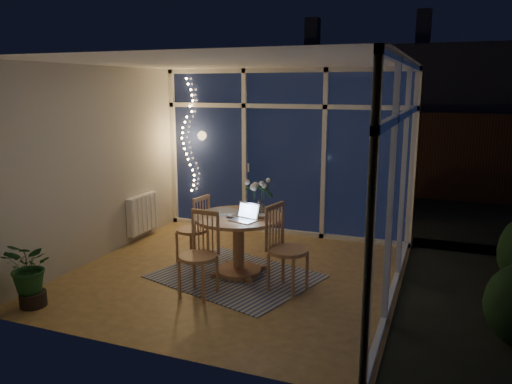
{
  "coord_description": "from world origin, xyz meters",
  "views": [
    {
      "loc": [
        2.41,
        -5.44,
        2.32
      ],
      "look_at": [
        0.2,
        0.25,
        1.03
      ],
      "focal_mm": 35.0,
      "sensor_mm": 36.0,
      "label": 1
    }
  ],
  "objects_px": {
    "chair_right": "(288,249)",
    "potted_plant": "(31,273)",
    "chair_left": "(192,228)",
    "dining_table": "(239,245)",
    "laptop": "(243,212)",
    "flower_vase": "(260,206)",
    "chair_front": "(198,255)"
  },
  "relations": [
    {
      "from": "chair_right",
      "to": "potted_plant",
      "type": "xyz_separation_m",
      "value": [
        -2.44,
        -1.38,
        -0.13
      ]
    },
    {
      "from": "chair_left",
      "to": "dining_table",
      "type": "bearing_deg",
      "value": 84.99
    },
    {
      "from": "laptop",
      "to": "flower_vase",
      "type": "xyz_separation_m",
      "value": [
        0.07,
        0.39,
        -0.01
      ]
    },
    {
      "from": "laptop",
      "to": "potted_plant",
      "type": "xyz_separation_m",
      "value": [
        -1.84,
        -1.46,
        -0.49
      ]
    },
    {
      "from": "potted_plant",
      "to": "flower_vase",
      "type": "bearing_deg",
      "value": 44.15
    },
    {
      "from": "laptop",
      "to": "flower_vase",
      "type": "relative_size",
      "value": 1.44
    },
    {
      "from": "dining_table",
      "to": "laptop",
      "type": "bearing_deg",
      "value": -54.3
    },
    {
      "from": "chair_left",
      "to": "chair_front",
      "type": "height_order",
      "value": "chair_front"
    },
    {
      "from": "chair_front",
      "to": "dining_table",
      "type": "bearing_deg",
      "value": 81.84
    },
    {
      "from": "chair_front",
      "to": "potted_plant",
      "type": "height_order",
      "value": "chair_front"
    },
    {
      "from": "chair_left",
      "to": "chair_right",
      "type": "bearing_deg",
      "value": 81.91
    },
    {
      "from": "dining_table",
      "to": "chair_left",
      "type": "xyz_separation_m",
      "value": [
        -0.76,
        0.2,
        0.09
      ]
    },
    {
      "from": "chair_left",
      "to": "laptop",
      "type": "height_order",
      "value": "laptop"
    },
    {
      "from": "chair_front",
      "to": "flower_vase",
      "type": "relative_size",
      "value": 4.64
    },
    {
      "from": "dining_table",
      "to": "laptop",
      "type": "distance_m",
      "value": 0.55
    },
    {
      "from": "chair_front",
      "to": "flower_vase",
      "type": "bearing_deg",
      "value": 72.45
    },
    {
      "from": "chair_right",
      "to": "laptop",
      "type": "relative_size",
      "value": 3.4
    },
    {
      "from": "chair_left",
      "to": "flower_vase",
      "type": "xyz_separation_m",
      "value": [
        0.97,
        -0.01,
        0.4
      ]
    },
    {
      "from": "dining_table",
      "to": "flower_vase",
      "type": "distance_m",
      "value": 0.56
    },
    {
      "from": "potted_plant",
      "to": "chair_left",
      "type": "bearing_deg",
      "value": 63.36
    },
    {
      "from": "potted_plant",
      "to": "chair_right",
      "type": "bearing_deg",
      "value": 29.6
    },
    {
      "from": "dining_table",
      "to": "chair_right",
      "type": "height_order",
      "value": "chair_right"
    },
    {
      "from": "chair_left",
      "to": "laptop",
      "type": "bearing_deg",
      "value": 75.8
    },
    {
      "from": "dining_table",
      "to": "chair_front",
      "type": "height_order",
      "value": "chair_front"
    },
    {
      "from": "chair_left",
      "to": "chair_front",
      "type": "bearing_deg",
      "value": 41.41
    },
    {
      "from": "dining_table",
      "to": "chair_right",
      "type": "xyz_separation_m",
      "value": [
        0.74,
        -0.28,
        0.13
      ]
    },
    {
      "from": "chair_front",
      "to": "chair_left",
      "type": "bearing_deg",
      "value": 125.23
    },
    {
      "from": "laptop",
      "to": "potted_plant",
      "type": "relative_size",
      "value": 0.4
    },
    {
      "from": "dining_table",
      "to": "potted_plant",
      "type": "height_order",
      "value": "same"
    },
    {
      "from": "flower_vase",
      "to": "potted_plant",
      "type": "xyz_separation_m",
      "value": [
        -1.91,
        -1.85,
        -0.49
      ]
    },
    {
      "from": "flower_vase",
      "to": "chair_front",
      "type": "bearing_deg",
      "value": -111.15
    },
    {
      "from": "chair_right",
      "to": "chair_front",
      "type": "xyz_separation_m",
      "value": [
        -0.9,
        -0.49,
        -0.03
      ]
    }
  ]
}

